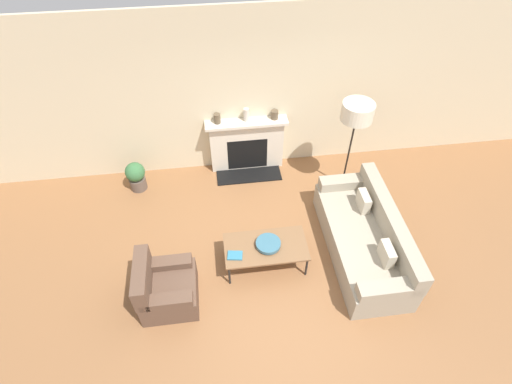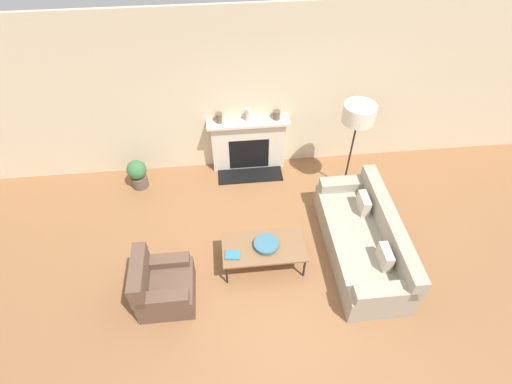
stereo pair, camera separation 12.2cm
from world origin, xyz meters
name	(u,v)px [view 1 (the left image)]	position (x,y,z in m)	size (l,w,h in m)	color
ground_plane	(283,281)	(0.00, 0.00, 0.00)	(18.00, 18.00, 0.00)	brown
wall_back	(259,93)	(0.00, 2.68, 1.45)	(18.00, 0.06, 2.90)	beige
fireplace	(247,145)	(-0.23, 2.53, 0.50)	(1.42, 0.59, 1.02)	beige
couch	(365,238)	(1.29, 0.37, 0.30)	(0.91, 2.19, 0.80)	#9E937F
armchair_near	(165,288)	(-1.64, -0.09, 0.30)	(0.75, 0.75, 0.80)	brown
coffee_table	(266,247)	(-0.21, 0.34, 0.39)	(1.18, 0.62, 0.42)	brown
bowl	(268,244)	(-0.18, 0.34, 0.46)	(0.35, 0.35, 0.07)	#38667A
book	(235,255)	(-0.66, 0.23, 0.43)	(0.23, 0.18, 0.02)	teal
floor_lamp	(357,116)	(1.39, 1.81, 1.47)	(0.50, 0.50, 1.69)	black
mantel_vase_left	(217,118)	(-0.72, 2.55, 1.11)	(0.11, 0.11, 0.18)	brown
mantel_vase_center_left	(246,115)	(-0.22, 2.55, 1.13)	(0.10, 0.10, 0.24)	beige
mantel_vase_center_right	(275,115)	(0.26, 2.55, 1.09)	(0.13, 0.13, 0.15)	brown
potted_plant	(136,176)	(-2.19, 2.21, 0.29)	(0.34, 0.34, 0.55)	brown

